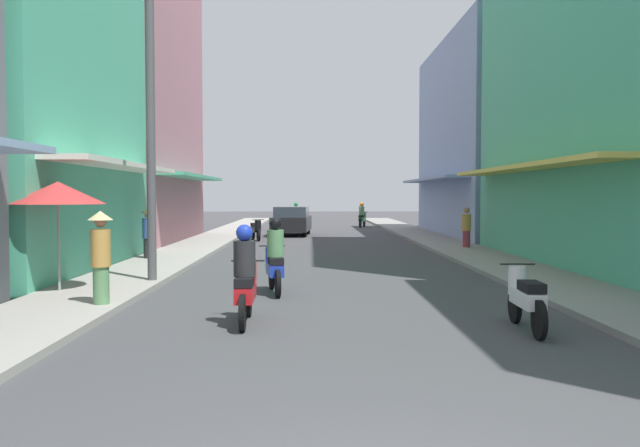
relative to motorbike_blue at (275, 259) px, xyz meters
The scene contains 17 objects.
ground_plane 12.22m from the motorbike_blue, 84.09° to the left, with size 113.57×113.57×0.00m, color #424244.
sidewalk_left 12.69m from the motorbike_blue, 106.73° to the left, with size 2.14×59.62×0.12m, color #9E9991.
sidewalk_right 13.63m from the motorbike_blue, 63.09° to the left, with size 2.14×59.62×0.12m, color gray.
building_left_far 17.83m from the motorbike_blue, 117.77° to the left, with size 7.05×11.29×14.69m.
building_right_far 22.27m from the motorbike_blue, 62.15° to the left, with size 7.05×13.75×9.65m.
motorbike_blue is the anchor object (origin of this frame).
motorbike_green 28.71m from the motorbike_blue, 81.98° to the left, with size 0.69×1.76×1.58m.
motorbike_red 3.28m from the motorbike_blue, 94.91° to the right, with size 0.55×1.81×1.58m.
motorbike_black 16.24m from the motorbike_blue, 96.03° to the left, with size 0.69×1.76×0.96m.
motorbike_white 5.50m from the motorbike_blue, 43.78° to the right, with size 0.55×1.81×0.96m.
motorbike_maroon 27.61m from the motorbike_blue, 90.39° to the left, with size 0.59×1.80×1.58m.
parked_car 19.88m from the motorbike_blue, 90.62° to the left, with size 2.02×4.20×1.45m.
pedestrian_far 12.45m from the motorbike_blue, 58.72° to the left, with size 0.34×0.34×1.58m.
pedestrian_midway 3.57m from the motorbike_blue, 145.42° to the right, with size 0.44×0.44×1.76m.
pedestrian_crossing 7.76m from the motorbike_blue, 122.62° to the left, with size 0.44×0.44×1.65m.
vendor_umbrella 4.52m from the motorbike_blue, behind, with size 1.86×1.86×2.30m.
utility_pole 4.46m from the motorbike_blue, 155.16° to the left, with size 0.20×1.20×7.63m.
Camera 1 is at (-0.51, -4.03, 2.03)m, focal length 37.48 mm.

